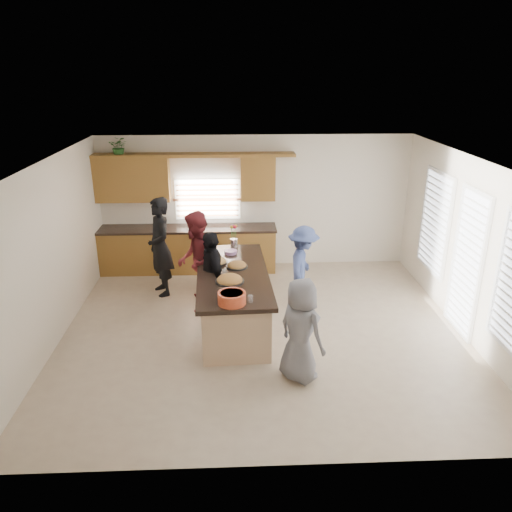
{
  "coord_description": "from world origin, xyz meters",
  "views": [
    {
      "loc": [
        -0.44,
        -7.27,
        4.08
      ],
      "look_at": [
        -0.09,
        0.44,
        1.15
      ],
      "focal_mm": 35.0,
      "sensor_mm": 36.0,
      "label": 1
    }
  ],
  "objects_px": {
    "woman_left_back": "(160,247)",
    "woman_left_front": "(212,277)",
    "woman_left_mid": "(196,261)",
    "woman_right_front": "(301,330)",
    "island": "(233,300)",
    "woman_right_back": "(303,266)",
    "salad_bowl": "(232,298)"
  },
  "relations": [
    {
      "from": "woman_left_mid",
      "to": "woman_right_front",
      "type": "relative_size",
      "value": 1.19
    },
    {
      "from": "salad_bowl",
      "to": "woman_right_front",
      "type": "bearing_deg",
      "value": -26.11
    },
    {
      "from": "woman_left_front",
      "to": "woman_right_back",
      "type": "distance_m",
      "value": 1.7
    },
    {
      "from": "woman_left_mid",
      "to": "woman_left_back",
      "type": "bearing_deg",
      "value": -133.3
    },
    {
      "from": "island",
      "to": "woman_left_mid",
      "type": "relative_size",
      "value": 1.55
    },
    {
      "from": "island",
      "to": "salad_bowl",
      "type": "bearing_deg",
      "value": -93.12
    },
    {
      "from": "woman_left_back",
      "to": "woman_right_back",
      "type": "distance_m",
      "value": 2.68
    },
    {
      "from": "island",
      "to": "woman_left_back",
      "type": "relative_size",
      "value": 1.46
    },
    {
      "from": "woman_left_mid",
      "to": "woman_right_back",
      "type": "relative_size",
      "value": 1.2
    },
    {
      "from": "woman_left_mid",
      "to": "woman_right_front",
      "type": "height_order",
      "value": "woman_left_mid"
    },
    {
      "from": "salad_bowl",
      "to": "woman_right_front",
      "type": "height_order",
      "value": "woman_right_front"
    },
    {
      "from": "woman_left_back",
      "to": "woman_left_front",
      "type": "height_order",
      "value": "woman_left_back"
    },
    {
      "from": "woman_left_back",
      "to": "woman_left_front",
      "type": "bearing_deg",
      "value": 16.47
    },
    {
      "from": "woman_right_back",
      "to": "woman_right_front",
      "type": "xyz_separation_m",
      "value": [
        -0.34,
        -2.31,
        0.01
      ]
    },
    {
      "from": "island",
      "to": "woman_right_front",
      "type": "height_order",
      "value": "woman_right_front"
    },
    {
      "from": "island",
      "to": "woman_right_back",
      "type": "xyz_separation_m",
      "value": [
        1.25,
        0.72,
        0.29
      ]
    },
    {
      "from": "woman_right_back",
      "to": "woman_right_front",
      "type": "relative_size",
      "value": 0.99
    },
    {
      "from": "woman_left_back",
      "to": "woman_left_front",
      "type": "xyz_separation_m",
      "value": [
        1.0,
        -1.16,
        -0.14
      ]
    },
    {
      "from": "woman_left_front",
      "to": "woman_right_back",
      "type": "xyz_separation_m",
      "value": [
        1.6,
        0.56,
        -0.06
      ]
    },
    {
      "from": "island",
      "to": "woman_left_mid",
      "type": "height_order",
      "value": "woman_left_mid"
    },
    {
      "from": "woman_left_mid",
      "to": "salad_bowl",
      "type": "bearing_deg",
      "value": 17.66
    },
    {
      "from": "woman_left_mid",
      "to": "woman_right_front",
      "type": "bearing_deg",
      "value": 33.02
    },
    {
      "from": "island",
      "to": "woman_right_back",
      "type": "relative_size",
      "value": 1.85
    },
    {
      "from": "salad_bowl",
      "to": "woman_left_mid",
      "type": "distance_m",
      "value": 1.93
    },
    {
      "from": "woman_left_back",
      "to": "island",
      "type": "bearing_deg",
      "value": 21.27
    },
    {
      "from": "island",
      "to": "salad_bowl",
      "type": "xyz_separation_m",
      "value": [
        -0.01,
        -1.13,
        0.59
      ]
    },
    {
      "from": "salad_bowl",
      "to": "woman_right_front",
      "type": "xyz_separation_m",
      "value": [
        0.93,
        -0.45,
        -0.3
      ]
    },
    {
      "from": "island",
      "to": "woman_right_back",
      "type": "bearing_deg",
      "value": 27.45
    },
    {
      "from": "woman_left_back",
      "to": "woman_left_front",
      "type": "distance_m",
      "value": 1.54
    },
    {
      "from": "woman_left_front",
      "to": "island",
      "type": "bearing_deg",
      "value": 47.59
    },
    {
      "from": "woman_left_mid",
      "to": "woman_right_back",
      "type": "height_order",
      "value": "woman_left_mid"
    },
    {
      "from": "island",
      "to": "woman_right_front",
      "type": "xyz_separation_m",
      "value": [
        0.91,
        -1.59,
        0.3
      ]
    }
  ]
}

